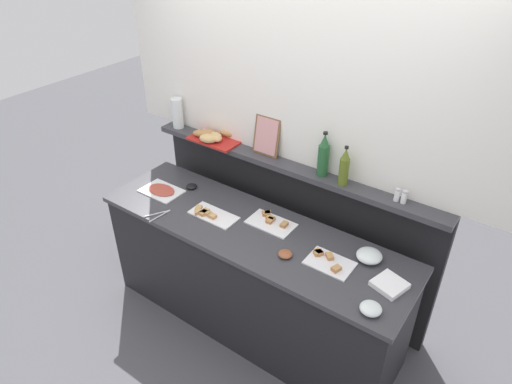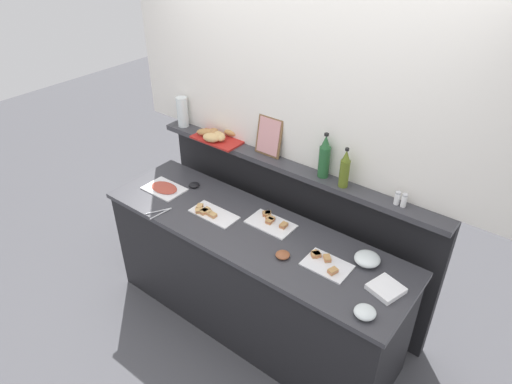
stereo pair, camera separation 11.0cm
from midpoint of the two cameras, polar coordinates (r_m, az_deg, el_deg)
The scene contains 21 objects.
ground_plane at distance 4.09m, azimuth 5.53°, elevation -10.56°, with size 12.00×12.00×0.00m, color #4C4C51.
buffet_counter at distance 3.41m, azimuth 0.32°, elevation -10.57°, with size 2.26×0.67×0.90m.
back_ledge_unit at distance 3.61m, azimuth 5.28°, elevation -4.03°, with size 2.33×0.22×1.21m.
upper_wall_panel at distance 3.05m, azimuth 6.78°, elevation 15.60°, with size 2.93×0.08×1.39m, color white.
sandwich_platter_rear at distance 2.87m, azimuth 9.73°, elevation -8.74°, with size 0.29×0.19×0.04m.
sandwich_platter_side at distance 3.16m, azimuth 2.87°, elevation -3.76°, with size 0.33×0.19×0.04m.
sandwich_platter_front at distance 3.25m, azimuth -4.68°, elevation -2.62°, with size 0.35×0.17×0.04m.
cold_cuts_platter at distance 3.57m, azimuth -10.42°, elevation 0.43°, with size 0.31×0.22×0.02m.
glass_bowl_large at distance 2.93m, azimuth 14.66°, elevation -8.07°, with size 0.16×0.16×0.06m.
glass_bowl_medium at distance 2.62m, azimuth 14.54°, elevation -14.25°, with size 0.12×0.12×0.05m.
condiment_bowl_dark at distance 3.57m, azimuth -6.79°, elevation 0.87°, with size 0.08×0.08×0.03m, color black.
condiment_bowl_teal at distance 2.89m, azimuth 4.42°, elevation -7.77°, with size 0.09×0.09×0.03m, color brown.
serving_tongs at distance 3.32m, azimuth -10.84°, elevation -2.48°, with size 0.10×0.19×0.01m.
napkin_stack at distance 2.79m, azimuth 16.90°, elevation -11.39°, with size 0.17×0.17×0.03m, color white.
wine_bottle_green at distance 3.07m, azimuth 9.49°, elevation 4.24°, with size 0.08×0.08×0.32m.
olive_oil_bottle at distance 2.99m, azimuth 11.96°, elevation 2.73°, with size 0.06×0.06×0.28m.
salt_shaker at distance 2.94m, azimuth 18.10°, elevation -0.73°, with size 0.03×0.03×0.09m.
pepper_shaker at distance 2.93m, azimuth 18.88°, elevation -1.02°, with size 0.03×0.03×0.09m.
bread_basket at distance 3.57m, azimuth -3.88°, elevation 6.98°, with size 0.40×0.31×0.08m.
framed_picture at distance 3.31m, azimuth 2.58°, elevation 6.90°, with size 0.21×0.07×0.29m.
water_carafe at distance 3.79m, azimuth -8.26°, elevation 9.78°, with size 0.09×0.09×0.24m, color silver.
Camera 2 is at (1.55, -1.93, 2.81)m, focal length 32.32 mm.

